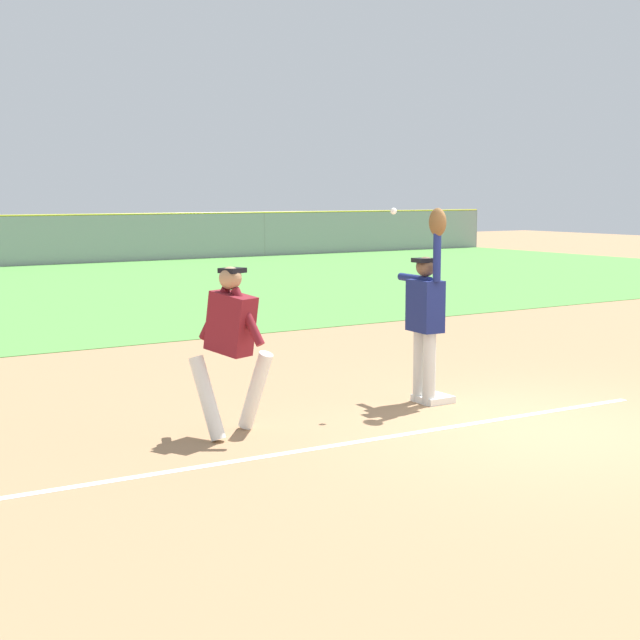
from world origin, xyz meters
TOP-DOWN VIEW (x-y plane):
  - ground_plane at (0.00, 0.00)m, footprint 77.54×77.54m
  - outfield_grass at (0.00, 16.37)m, footprint 44.41×18.03m
  - chalk_foul_line at (-4.16, 0.61)m, footprint 11.99×0.59m
  - first_base at (-0.16, 1.51)m, footprint 0.38×0.38m
  - fielder at (-0.29, 1.50)m, footprint 0.30×0.90m
  - runner at (-2.86, 1.43)m, footprint 0.88×0.82m
  - baseball at (-0.74, 1.55)m, footprint 0.07×0.07m
  - parked_car_silver at (7.27, 28.69)m, footprint 4.50×2.30m

SIDE VIEW (x-z plane):
  - ground_plane at x=0.00m, z-range 0.00..0.00m
  - chalk_foul_line at x=-4.16m, z-range 0.00..0.01m
  - outfield_grass at x=0.00m, z-range 0.00..0.01m
  - first_base at x=-0.16m, z-range 0.00..0.08m
  - parked_car_silver at x=7.27m, z-range 0.05..1.30m
  - runner at x=-2.86m, z-range 0.14..1.86m
  - fielder at x=-0.29m, z-range -0.02..2.26m
  - baseball at x=-0.74m, z-range 2.21..2.28m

